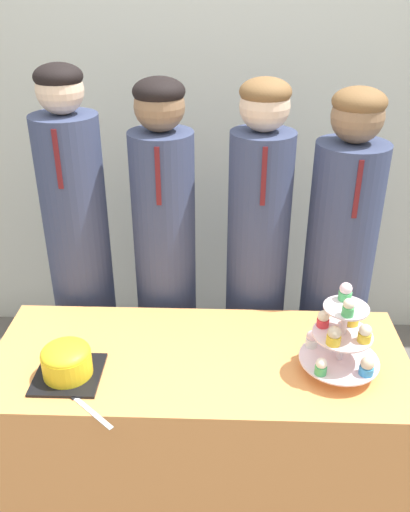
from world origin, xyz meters
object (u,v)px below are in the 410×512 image
object	(u,v)px
cake_knife	(77,400)
student_2	(256,275)
cupcake_stand	(343,337)
student_3	(336,282)
student_1	(166,273)
student_0	(82,270)
round_cake	(67,361)

from	to	relation	value
cake_knife	student_2	distance (m)	0.93
cupcake_stand	student_3	size ratio (longest dim) A/B	0.20
cupcake_stand	student_2	bearing A→B (deg)	114.59
student_1	cupcake_stand	bearing A→B (deg)	-40.77
cake_knife	student_2	size ratio (longest dim) A/B	0.13
cake_knife	student_0	world-z (taller)	student_0
student_0	student_2	world-z (taller)	student_0
cake_knife	cupcake_stand	distance (m)	0.87
student_3	student_0	bearing A→B (deg)	-180.00
cake_knife	student_2	xyz separation A→B (m)	(0.59, 0.71, 0.05)
student_0	student_2	distance (m)	0.74
round_cake	cake_knife	size ratio (longest dim) A/B	1.05
student_2	cupcake_stand	bearing A→B (deg)	-65.41
cake_knife	student_3	bearing A→B (deg)	79.08
round_cake	cupcake_stand	xyz separation A→B (m)	(0.90, 0.05, 0.08)
round_cake	cake_knife	distance (m)	0.14
round_cake	student_1	bearing A→B (deg)	65.97
student_3	student_2	bearing A→B (deg)	-180.00
student_2	student_1	bearing A→B (deg)	180.00
cake_knife	student_1	bearing A→B (deg)	115.15
round_cake	cake_knife	bearing A→B (deg)	-63.98
cupcake_stand	student_2	world-z (taller)	student_2
student_0	student_1	size ratio (longest dim) A/B	1.03
round_cake	student_1	distance (m)	0.65
round_cake	cake_knife	world-z (taller)	round_cake
round_cake	student_0	bearing A→B (deg)	98.75
cake_knife	student_1	world-z (taller)	student_1
student_2	cake_knife	bearing A→B (deg)	-129.75
cake_knife	student_0	xyz separation A→B (m)	(-0.15, 0.71, 0.06)
cupcake_stand	student_2	size ratio (longest dim) A/B	0.20
cupcake_stand	cake_knife	bearing A→B (deg)	-168.69
student_0	student_2	bearing A→B (deg)	-0.00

